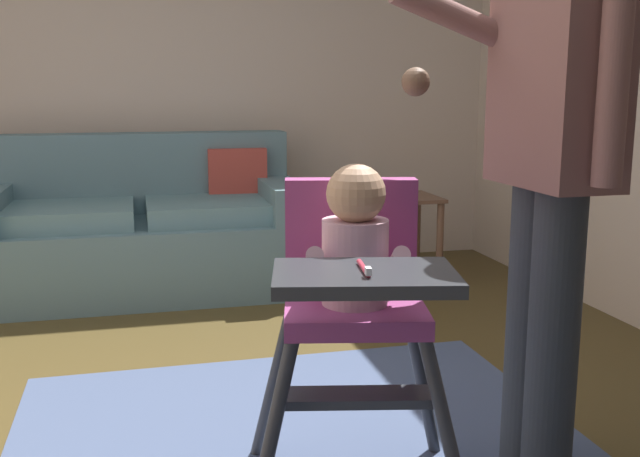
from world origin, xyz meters
TOP-DOWN VIEW (x-y plane):
  - wall_far at (0.00, 2.57)m, footprint 4.80×0.06m
  - couch at (-0.25, 2.05)m, footprint 1.75×0.86m
  - high_chair at (0.27, -0.34)m, footprint 0.71×0.81m
  - adult_standing at (0.82, -0.33)m, footprint 0.51×0.49m
  - side_table at (1.17, 1.76)m, footprint 0.40×0.40m
  - sippy_cup at (1.16, 1.76)m, footprint 0.07×0.07m

SIDE VIEW (x-z plane):
  - couch at x=-0.25m, z-range -0.10..0.76m
  - side_table at x=1.17m, z-range 0.12..0.64m
  - sippy_cup at x=1.16m, z-range 0.52..0.62m
  - high_chair at x=0.27m, z-range 0.17..1.11m
  - adult_standing at x=0.82m, z-range 0.11..1.73m
  - wall_far at x=0.00m, z-range 0.00..2.77m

